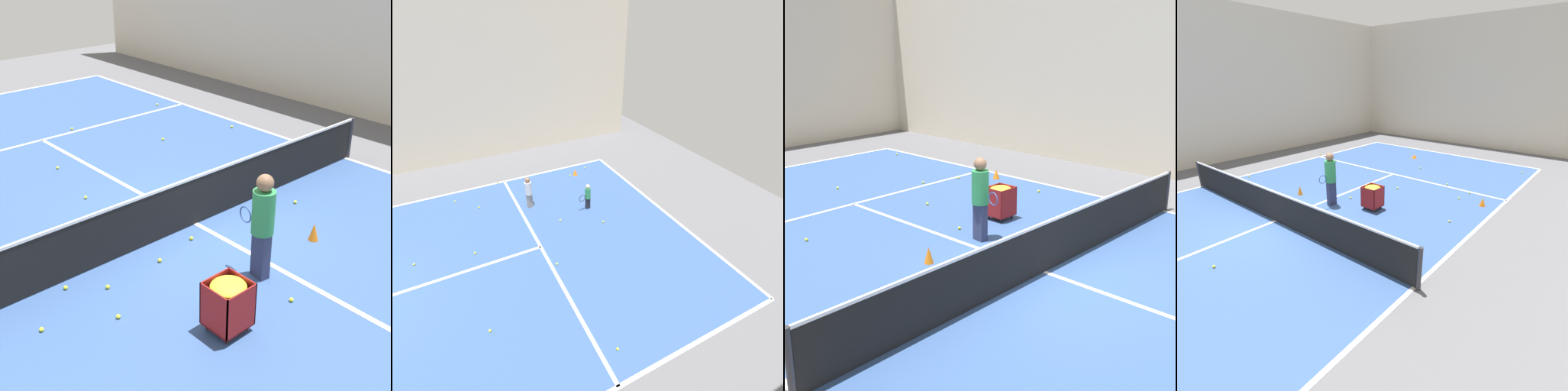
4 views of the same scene
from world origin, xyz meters
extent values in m
cube|color=white|center=(0.00, -11.25, 0.01)|extent=(9.98, 0.10, 0.00)
cube|color=white|center=(0.00, -6.19, 0.01)|extent=(9.98, 0.10, 0.00)
cube|color=black|center=(1.32, -8.65, 0.25)|extent=(0.12, 0.19, 0.49)
cylinder|color=#2D8C4C|center=(1.32, -8.65, 0.71)|extent=(0.24, 0.24, 0.44)
sphere|color=beige|center=(1.32, -8.65, 1.02)|extent=(0.16, 0.16, 0.16)
torus|color=black|center=(1.24, -8.37, 0.60)|extent=(0.06, 0.28, 0.28)
cube|color=gray|center=(2.47, -6.63, 0.30)|extent=(0.19, 0.25, 0.61)
cylinder|color=silver|center=(2.47, -6.63, 0.88)|extent=(0.34, 0.34, 0.54)
sphere|color=#846047|center=(2.47, -6.63, 1.25)|extent=(0.20, 0.20, 0.20)
cone|color=orange|center=(4.07, -9.38, 0.16)|extent=(0.22, 0.22, 0.31)
sphere|color=yellow|center=(-2.40, -3.99, 0.04)|extent=(0.07, 0.07, 0.07)
sphere|color=yellow|center=(1.04, -7.34, 0.04)|extent=(0.07, 0.07, 0.07)
sphere|color=yellow|center=(1.01, -2.34, 0.04)|extent=(0.07, 0.07, 0.07)
sphere|color=yellow|center=(-1.02, -6.36, 0.04)|extent=(0.07, 0.07, 0.07)
sphere|color=yellow|center=(0.67, -4.15, 0.04)|extent=(0.07, 0.07, 0.07)
sphere|color=yellow|center=(0.21, -8.74, 0.04)|extent=(0.07, 0.07, 0.07)
sphere|color=yellow|center=(4.09, -9.12, 0.04)|extent=(0.07, 0.07, 0.07)
sphere|color=yellow|center=(4.49, -10.10, 0.04)|extent=(0.07, 0.07, 0.07)
sphere|color=yellow|center=(3.31, -4.75, 0.04)|extent=(0.07, 0.07, 0.07)
sphere|color=yellow|center=(4.91, -5.86, 0.04)|extent=(0.07, 0.07, 0.07)
sphere|color=yellow|center=(-4.27, -6.60, 0.04)|extent=(0.07, 0.07, 0.07)
sphere|color=yellow|center=(4.20, -3.94, 0.04)|extent=(0.07, 0.07, 0.07)
camera|label=1|loc=(6.13, 6.83, 5.13)|focal=50.00mm
camera|label=2|loc=(-7.64, -4.09, 7.03)|focal=28.00mm
camera|label=3|loc=(-7.64, -5.50, 4.29)|focal=50.00mm
camera|label=4|loc=(7.64, -4.62, 4.15)|focal=28.00mm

